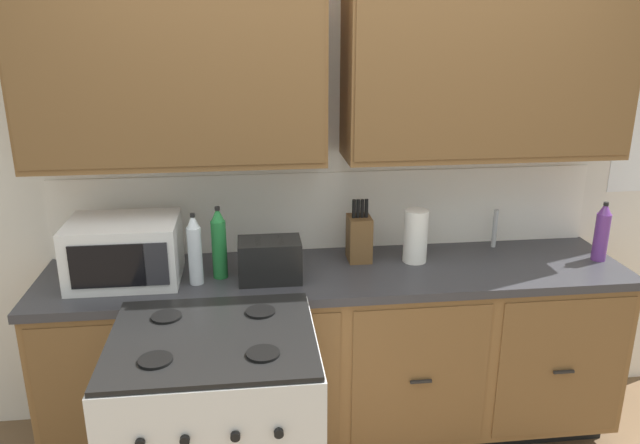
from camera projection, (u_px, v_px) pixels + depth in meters
name	position (u px, v px, depth m)	size (l,w,h in m)	color
wall_unit	(333.00, 112.00, 2.87)	(3.92, 0.40, 2.38)	white
counter_run	(337.00, 352.00, 3.04)	(2.75, 0.64, 0.91)	black
stove_range	(219.00, 443.00, 2.39)	(0.76, 0.68, 0.95)	white
microwave	(125.00, 251.00, 2.75)	(0.48, 0.37, 0.28)	white
toaster	(270.00, 260.00, 2.76)	(0.28, 0.18, 0.19)	black
knife_block	(359.00, 237.00, 2.99)	(0.11, 0.14, 0.31)	brown
sink_faucet	(495.00, 228.00, 3.17)	(0.02, 0.02, 0.20)	#B2B5BA
paper_towel_roll	(416.00, 236.00, 2.97)	(0.12, 0.12, 0.26)	white
bottle_clear	(195.00, 250.00, 2.71)	(0.06, 0.06, 0.33)	silver
bottle_green	(219.00, 243.00, 2.77)	(0.07, 0.07, 0.34)	#237A38
bottle_violet	(602.00, 232.00, 2.98)	(0.07, 0.07, 0.29)	#663384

